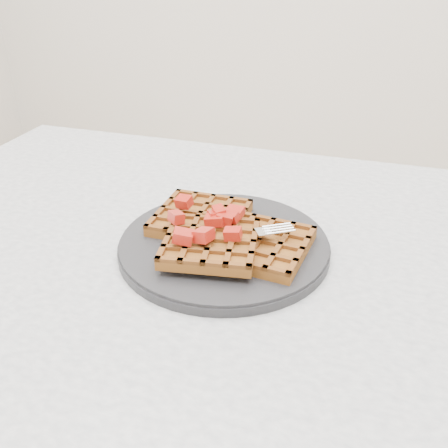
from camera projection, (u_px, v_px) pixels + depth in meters
table at (254, 332)px, 0.70m from camera, size 1.20×0.80×0.75m
plate at (224, 245)px, 0.67m from camera, size 0.28×0.28×0.02m
waffles at (223, 234)px, 0.65m from camera, size 0.22×0.20×0.03m
strawberry_pile at (224, 215)px, 0.64m from camera, size 0.15×0.15×0.02m
fork at (238, 248)px, 0.63m from camera, size 0.17×0.11×0.02m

